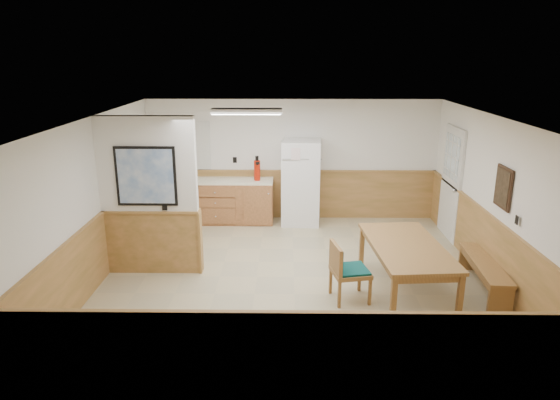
{
  "coord_description": "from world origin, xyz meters",
  "views": [
    {
      "loc": [
        -0.13,
        -7.2,
        3.39
      ],
      "look_at": [
        -0.22,
        0.4,
        1.15
      ],
      "focal_mm": 32.0,
      "sensor_mm": 36.0,
      "label": 1
    }
  ],
  "objects_px": {
    "dining_bench": "(485,269)",
    "fire_extinguisher": "(257,170)",
    "refrigerator": "(301,182)",
    "dining_table": "(406,251)",
    "dining_chair": "(344,268)",
    "soap_bottle": "(186,175)"
  },
  "relations": [
    {
      "from": "dining_table",
      "to": "soap_bottle",
      "type": "bearing_deg",
      "value": 135.81
    },
    {
      "from": "dining_bench",
      "to": "soap_bottle",
      "type": "distance_m",
      "value": 5.87
    },
    {
      "from": "dining_chair",
      "to": "soap_bottle",
      "type": "distance_m",
      "value": 4.47
    },
    {
      "from": "dining_bench",
      "to": "soap_bottle",
      "type": "bearing_deg",
      "value": 152.21
    },
    {
      "from": "dining_chair",
      "to": "fire_extinguisher",
      "type": "distance_m",
      "value": 3.73
    },
    {
      "from": "dining_table",
      "to": "dining_bench",
      "type": "distance_m",
      "value": 1.24
    },
    {
      "from": "dining_table",
      "to": "dining_chair",
      "type": "height_order",
      "value": "dining_chair"
    },
    {
      "from": "dining_bench",
      "to": "soap_bottle",
      "type": "relative_size",
      "value": 6.94
    },
    {
      "from": "dining_table",
      "to": "fire_extinguisher",
      "type": "distance_m",
      "value": 3.95
    },
    {
      "from": "dining_bench",
      "to": "fire_extinguisher",
      "type": "bearing_deg",
      "value": 142.87
    },
    {
      "from": "refrigerator",
      "to": "dining_table",
      "type": "distance_m",
      "value": 3.45
    },
    {
      "from": "dining_chair",
      "to": "fire_extinguisher",
      "type": "relative_size",
      "value": 1.69
    },
    {
      "from": "dining_chair",
      "to": "dining_bench",
      "type": "bearing_deg",
      "value": -2.3
    },
    {
      "from": "dining_bench",
      "to": "dining_table",
      "type": "bearing_deg",
      "value": -171.48
    },
    {
      "from": "dining_bench",
      "to": "refrigerator",
      "type": "bearing_deg",
      "value": 134.7
    },
    {
      "from": "dining_bench",
      "to": "dining_chair",
      "type": "xyz_separation_m",
      "value": [
        -2.11,
        -0.33,
        0.15
      ]
    },
    {
      "from": "dining_bench",
      "to": "fire_extinguisher",
      "type": "relative_size",
      "value": 3.17
    },
    {
      "from": "dining_table",
      "to": "dining_bench",
      "type": "height_order",
      "value": "dining_table"
    },
    {
      "from": "refrigerator",
      "to": "soap_bottle",
      "type": "relative_size",
      "value": 7.54
    },
    {
      "from": "refrigerator",
      "to": "dining_table",
      "type": "relative_size",
      "value": 0.85
    },
    {
      "from": "dining_table",
      "to": "soap_bottle",
      "type": "height_order",
      "value": "soap_bottle"
    },
    {
      "from": "dining_bench",
      "to": "fire_extinguisher",
      "type": "height_order",
      "value": "fire_extinguisher"
    }
  ]
}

